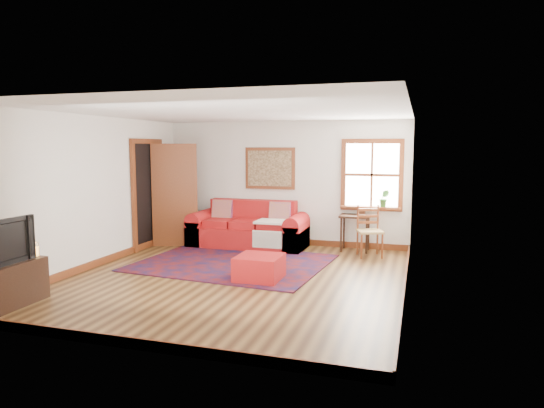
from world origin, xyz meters
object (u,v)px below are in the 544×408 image
(media_cabinet, at_px, (5,285))
(red_leather_sofa, at_px, (249,231))
(ladder_back_chair, at_px, (369,229))
(red_ottoman, at_px, (259,268))
(side_table, at_px, (355,221))

(media_cabinet, bearing_deg, red_leather_sofa, 69.43)
(red_leather_sofa, relative_size, media_cabinet, 2.31)
(ladder_back_chair, bearing_deg, media_cabinet, -133.78)
(red_ottoman, xyz_separation_m, side_table, (1.10, 2.47, 0.39))
(red_ottoman, xyz_separation_m, ladder_back_chair, (1.40, 2.12, 0.31))
(side_table, relative_size, media_cabinet, 0.69)
(red_ottoman, distance_m, ladder_back_chair, 2.57)
(side_table, xyz_separation_m, media_cabinet, (-3.74, -4.57, -0.30))
(side_table, height_order, media_cabinet, side_table)
(red_leather_sofa, bearing_deg, ladder_back_chair, -4.21)
(side_table, distance_m, media_cabinet, 5.91)
(red_leather_sofa, distance_m, side_table, 2.12)
(red_ottoman, height_order, side_table, side_table)
(red_leather_sofa, distance_m, media_cabinet, 4.69)
(red_leather_sofa, relative_size, ladder_back_chair, 2.51)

